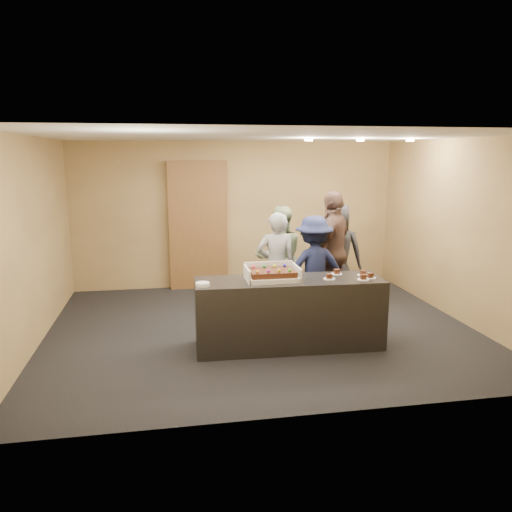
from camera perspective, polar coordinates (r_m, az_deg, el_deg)
name	(u,v)px	position (r m, az deg, el deg)	size (l,w,h in m)	color
room	(261,236)	(6.94, 0.59, 2.33)	(6.04, 6.00, 2.70)	black
serving_counter	(289,313)	(6.49, 3.79, -6.54)	(2.40, 0.70, 0.90)	black
storage_cabinet	(198,226)	(9.25, -6.64, 3.46)	(1.07, 0.15, 2.35)	brown
cake_box	(272,276)	(6.33, 1.81, -2.32)	(0.66, 0.46, 0.19)	white
sheet_cake	(272,273)	(6.29, 1.86, -1.92)	(0.56, 0.39, 0.11)	#3D1E0D
plate_stack	(203,284)	(6.07, -6.13, -3.22)	(0.17, 0.17, 0.04)	white
slice_a	(329,277)	(6.43, 8.38, -2.42)	(0.15, 0.15, 0.07)	white
slice_b	(337,272)	(6.70, 9.21, -1.87)	(0.15, 0.15, 0.07)	white
slice_c	(363,278)	(6.47, 12.16, -2.47)	(0.15, 0.15, 0.07)	white
slice_d	(363,274)	(6.70, 12.12, -1.98)	(0.15, 0.15, 0.07)	white
slice_e	(370,276)	(6.58, 12.92, -2.27)	(0.15, 0.15, 0.07)	white
person_server_grey	(276,266)	(7.51, 2.35, -1.14)	(0.59, 0.39, 1.63)	#A4A5A9
person_sage_man	(280,258)	(8.05, 2.72, -0.18)	(0.81, 0.63, 1.66)	#96AF82
person_navy_man	(313,268)	(7.52, 6.58, -1.40)	(1.02, 0.59, 1.58)	#1A2146
person_brown_extra	(333,252)	(7.95, 8.81, 0.50)	(1.12, 0.47, 1.91)	brown
person_dark_suit	(337,253)	(8.44, 9.25, 0.34)	(0.83, 0.54, 1.69)	#29292F
ceiling_spotlights	(360,140)	(7.79, 11.83, 12.84)	(1.72, 0.12, 0.03)	#FFEAC6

